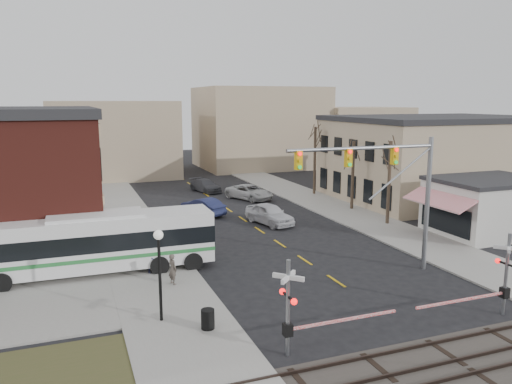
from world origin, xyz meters
The scene contains 22 objects.
ground centered at (0.00, 0.00, 0.00)m, with size 160.00×160.00×0.00m, color black.
sidewalk_west centered at (-9.50, 20.00, 0.06)m, with size 5.00×60.00×0.12m, color gray.
sidewalk_east centered at (9.50, 20.00, 0.06)m, with size 5.00×60.00×0.12m, color gray.
ballast_strip centered at (0.00, -8.00, 0.03)m, with size 160.00×5.00×0.06m, color #332D28.
rail_tracks centered at (0.00, -8.00, 0.12)m, with size 160.00×3.91×0.14m.
tan_building centered at (22.00, 20.00, 4.26)m, with size 20.30×15.30×8.50m.
awning_shop centered at (15.97, 7.00, 2.16)m, with size 9.74×6.20×4.30m.
tree_east_a centered at (10.50, 12.00, 3.50)m, with size 0.28×0.28×6.75m.
tree_east_b centered at (10.80, 18.00, 3.27)m, with size 0.28×0.28×6.30m.
tree_east_c centered at (11.00, 26.00, 3.72)m, with size 0.28×0.28×7.20m.
transit_bus centered at (-12.46, 8.09, 1.94)m, with size 13.45×3.13×3.45m.
traffic_signal_mast centered at (3.40, 1.97, 5.70)m, with size 9.32×0.30×8.00m.
rr_crossing_west centered at (-5.60, -4.64, 1.97)m, with size 5.60×1.36×4.00m.
rr_crossing_east centered at (4.79, -4.73, 1.97)m, with size 5.60×1.36×4.00m.
street_lamp centered at (-10.21, 0.15, 3.18)m, with size 0.44×0.44×4.28m.
trash_bin centered at (-8.43, -1.43, 0.56)m, with size 0.60×0.60×0.89m, color black.
car_a centered at (1.52, 15.64, 0.85)m, with size 2.01×4.99×1.70m, color silver.
car_b centered at (-2.78, 20.84, 0.76)m, with size 1.62×4.64×1.53m, color #1B2145.
car_c centered at (3.54, 26.04, 0.75)m, with size 2.49×5.39×1.50m, color #BABABA.
car_d centered at (0.47, 31.94, 0.69)m, with size 1.93×4.75×1.38m, color #46474C.
pedestrian_near centered at (-8.78, 4.55, 0.98)m, with size 0.62×0.41×1.71m, color #4F473F.
pedestrian_far centered at (-9.41, 6.86, 0.97)m, with size 0.83×0.65×1.71m, color #35395D.
Camera 1 is at (-13.76, -21.48, 10.08)m, focal length 35.00 mm.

